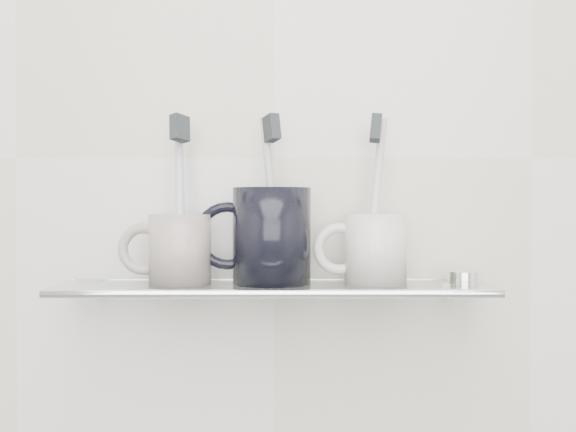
{
  "coord_description": "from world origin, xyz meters",
  "views": [
    {
      "loc": [
        0.01,
        0.21,
        1.19
      ],
      "look_at": [
        0.02,
        1.04,
        1.18
      ],
      "focal_mm": 45.0,
      "sensor_mm": 36.0,
      "label": 1
    }
  ],
  "objects_px": {
    "mug_left": "(180,249)",
    "mug_right": "(376,249)",
    "shelf_glass": "(274,288)",
    "mug_center": "(272,236)"
  },
  "relations": [
    {
      "from": "shelf_glass",
      "to": "mug_right",
      "type": "xyz_separation_m",
      "value": [
        0.12,
        0.0,
        0.04
      ]
    },
    {
      "from": "mug_center",
      "to": "mug_right",
      "type": "distance_m",
      "value": 0.12
    },
    {
      "from": "mug_center",
      "to": "mug_right",
      "type": "xyz_separation_m",
      "value": [
        0.12,
        0.0,
        -0.02
      ]
    },
    {
      "from": "mug_center",
      "to": "mug_right",
      "type": "height_order",
      "value": "mug_center"
    },
    {
      "from": "mug_center",
      "to": "mug_right",
      "type": "relative_size",
      "value": 1.37
    },
    {
      "from": "shelf_glass",
      "to": "mug_center",
      "type": "height_order",
      "value": "mug_center"
    },
    {
      "from": "shelf_glass",
      "to": "mug_left",
      "type": "xyz_separation_m",
      "value": [
        -0.11,
        0.0,
        0.04
      ]
    },
    {
      "from": "shelf_glass",
      "to": "mug_left",
      "type": "height_order",
      "value": "mug_left"
    },
    {
      "from": "mug_left",
      "to": "mug_right",
      "type": "bearing_deg",
      "value": -11.34
    },
    {
      "from": "shelf_glass",
      "to": "mug_left",
      "type": "distance_m",
      "value": 0.12
    }
  ]
}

